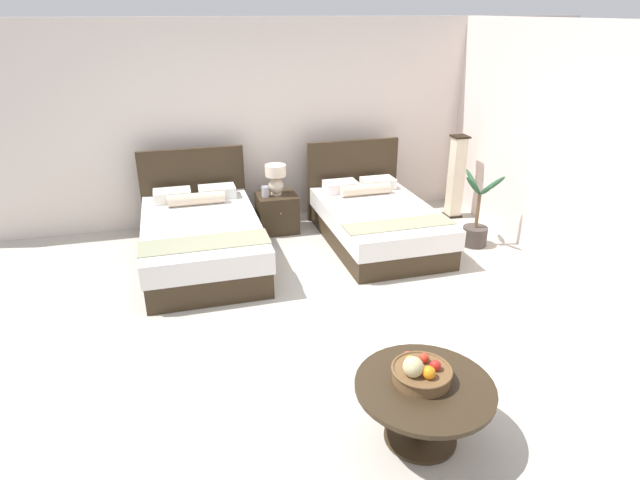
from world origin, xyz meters
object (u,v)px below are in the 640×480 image
(loose_apple, at_px, (408,356))
(floor_lamp_corner, at_px, (456,177))
(bed_near_window, at_px, (201,237))
(coffee_table, at_px, (424,398))
(fruit_bowl, at_px, (421,372))
(nightstand, at_px, (277,213))
(vase, at_px, (265,191))
(bed_near_corner, at_px, (376,221))
(table_lamp, at_px, (276,177))
(potted_palm, at_px, (476,227))

(loose_apple, bearing_deg, floor_lamp_corner, 57.27)
(bed_near_window, xyz_separation_m, coffee_table, (1.28, -3.37, 0.05))
(coffee_table, xyz_separation_m, fruit_bowl, (-0.01, 0.05, 0.18))
(nightstand, relative_size, fruit_bowl, 1.27)
(nightstand, height_order, vase, vase)
(bed_near_window, bearing_deg, floor_lamp_corner, 8.93)
(vase, bearing_deg, bed_near_corner, -26.60)
(coffee_table, bearing_deg, bed_near_window, 110.83)
(loose_apple, relative_size, floor_lamp_corner, 0.06)
(bed_near_corner, xyz_separation_m, loose_apple, (-0.94, -3.09, 0.22))
(bed_near_corner, height_order, table_lamp, bed_near_corner)
(coffee_table, bearing_deg, loose_apple, 91.27)
(bed_near_window, height_order, table_lamp, bed_near_window)
(loose_apple, relative_size, potted_palm, 0.08)
(table_lamp, bearing_deg, coffee_table, -86.78)
(fruit_bowl, height_order, loose_apple, fruit_bowl)
(vase, relative_size, fruit_bowl, 0.34)
(table_lamp, bearing_deg, vase, -159.18)
(table_lamp, relative_size, loose_apple, 5.34)
(coffee_table, distance_m, potted_palm, 3.60)
(nightstand, distance_m, coffee_table, 4.08)
(bed_near_window, distance_m, table_lamp, 1.35)
(floor_lamp_corner, bearing_deg, fruit_bowl, -121.24)
(bed_near_corner, distance_m, vase, 1.50)
(potted_palm, bearing_deg, bed_near_corner, 159.09)
(vase, bearing_deg, floor_lamp_corner, -2.02)
(bed_near_window, distance_m, loose_apple, 3.35)
(potted_palm, bearing_deg, floor_lamp_corner, 77.08)
(vase, height_order, fruit_bowl, fruit_bowl)
(vase, distance_m, fruit_bowl, 4.00)
(table_lamp, distance_m, potted_palm, 2.67)
(bed_near_window, height_order, nightstand, bed_near_window)
(bed_near_corner, relative_size, potted_palm, 2.23)
(bed_near_window, height_order, floor_lamp_corner, floor_lamp_corner)
(coffee_table, bearing_deg, bed_near_corner, 74.57)
(loose_apple, xyz_separation_m, potted_palm, (2.12, 2.64, -0.26))
(fruit_bowl, bearing_deg, potted_palm, 53.50)
(potted_palm, bearing_deg, fruit_bowl, -126.50)
(nightstand, relative_size, loose_apple, 6.97)
(bed_near_corner, relative_size, fruit_bowl, 5.05)
(fruit_bowl, xyz_separation_m, potted_palm, (2.13, 2.87, -0.29))
(bed_near_corner, bearing_deg, table_lamp, 148.17)
(bed_near_corner, height_order, nightstand, bed_near_corner)
(potted_palm, bearing_deg, loose_apple, -128.72)
(bed_near_corner, relative_size, table_lamp, 5.21)
(vase, relative_size, floor_lamp_corner, 0.12)
(vase, distance_m, loose_apple, 3.77)
(bed_near_corner, relative_size, vase, 14.74)
(loose_apple, height_order, potted_palm, potted_palm)
(loose_apple, xyz_separation_m, floor_lamp_corner, (2.35, 3.66, 0.09))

